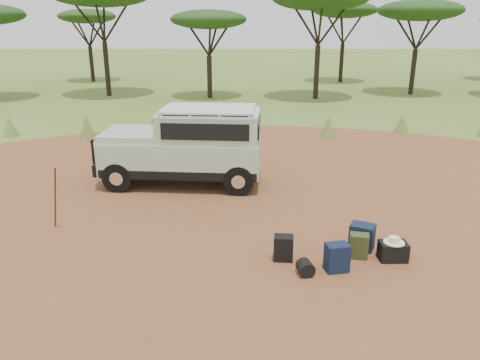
{
  "coord_description": "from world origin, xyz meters",
  "views": [
    {
      "loc": [
        -0.36,
        -8.78,
        4.12
      ],
      "look_at": [
        -0.33,
        0.44,
        1.0
      ],
      "focal_mm": 35.0,
      "sensor_mm": 36.0,
      "label": 1
    }
  ],
  "objects_px": {
    "safari_vehicle": "(188,148)",
    "backpack_black": "(283,248)",
    "backpack_navy": "(337,258)",
    "duffel_navy": "(362,237)",
    "walking_staff": "(55,198)",
    "hard_case": "(393,251)",
    "backpack_olive": "(359,246)"
  },
  "relations": [
    {
      "from": "safari_vehicle",
      "to": "backpack_black",
      "type": "xyz_separation_m",
      "value": [
        2.15,
        -4.24,
        -0.76
      ]
    },
    {
      "from": "backpack_navy",
      "to": "duffel_navy",
      "type": "bearing_deg",
      "value": 40.71
    },
    {
      "from": "safari_vehicle",
      "to": "walking_staff",
      "type": "xyz_separation_m",
      "value": [
        -2.41,
        -2.93,
        -0.29
      ]
    },
    {
      "from": "safari_vehicle",
      "to": "backpack_black",
      "type": "relative_size",
      "value": 9.21
    },
    {
      "from": "hard_case",
      "to": "backpack_navy",
      "type": "bearing_deg",
      "value": -161.25
    },
    {
      "from": "duffel_navy",
      "to": "backpack_olive",
      "type": "bearing_deg",
      "value": -86.88
    },
    {
      "from": "backpack_black",
      "to": "safari_vehicle",
      "type": "bearing_deg",
      "value": 123.36
    },
    {
      "from": "walking_staff",
      "to": "hard_case",
      "type": "bearing_deg",
      "value": -51.99
    },
    {
      "from": "backpack_olive",
      "to": "hard_case",
      "type": "height_order",
      "value": "backpack_olive"
    },
    {
      "from": "backpack_olive",
      "to": "hard_case",
      "type": "bearing_deg",
      "value": 2.64
    },
    {
      "from": "safari_vehicle",
      "to": "walking_staff",
      "type": "relative_size",
      "value": 2.95
    },
    {
      "from": "safari_vehicle",
      "to": "walking_staff",
      "type": "bearing_deg",
      "value": -124.73
    },
    {
      "from": "backpack_olive",
      "to": "duffel_navy",
      "type": "xyz_separation_m",
      "value": [
        0.14,
        0.35,
        0.02
      ]
    },
    {
      "from": "backpack_black",
      "to": "backpack_olive",
      "type": "height_order",
      "value": "backpack_black"
    },
    {
      "from": "safari_vehicle",
      "to": "backpack_olive",
      "type": "height_order",
      "value": "safari_vehicle"
    },
    {
      "from": "walking_staff",
      "to": "safari_vehicle",
      "type": "bearing_deg",
      "value": 9.92
    },
    {
      "from": "backpack_navy",
      "to": "hard_case",
      "type": "xyz_separation_m",
      "value": [
        1.1,
        0.39,
        -0.08
      ]
    },
    {
      "from": "backpack_black",
      "to": "duffel_navy",
      "type": "height_order",
      "value": "duffel_navy"
    },
    {
      "from": "duffel_navy",
      "to": "walking_staff",
      "type": "bearing_deg",
      "value": -162.34
    },
    {
      "from": "hard_case",
      "to": "backpack_olive",
      "type": "bearing_deg",
      "value": 170.07
    },
    {
      "from": "duffel_navy",
      "to": "hard_case",
      "type": "bearing_deg",
      "value": -18.21
    },
    {
      "from": "backpack_black",
      "to": "backpack_olive",
      "type": "distance_m",
      "value": 1.39
    },
    {
      "from": "safari_vehicle",
      "to": "walking_staff",
      "type": "distance_m",
      "value": 3.81
    },
    {
      "from": "walking_staff",
      "to": "backpack_black",
      "type": "bearing_deg",
      "value": -56.66
    },
    {
      "from": "safari_vehicle",
      "to": "hard_case",
      "type": "relative_size",
      "value": 8.94
    },
    {
      "from": "walking_staff",
      "to": "backpack_navy",
      "type": "height_order",
      "value": "walking_staff"
    },
    {
      "from": "safari_vehicle",
      "to": "backpack_olive",
      "type": "bearing_deg",
      "value": -44.84
    },
    {
      "from": "backpack_black",
      "to": "duffel_navy",
      "type": "xyz_separation_m",
      "value": [
        1.53,
        0.44,
        0.01
      ]
    },
    {
      "from": "duffel_navy",
      "to": "backpack_black",
      "type": "bearing_deg",
      "value": -138.27
    },
    {
      "from": "safari_vehicle",
      "to": "hard_case",
      "type": "bearing_deg",
      "value": -41.01
    },
    {
      "from": "safari_vehicle",
      "to": "backpack_black",
      "type": "distance_m",
      "value": 4.81
    },
    {
      "from": "backpack_navy",
      "to": "backpack_olive",
      "type": "distance_m",
      "value": 0.7
    }
  ]
}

